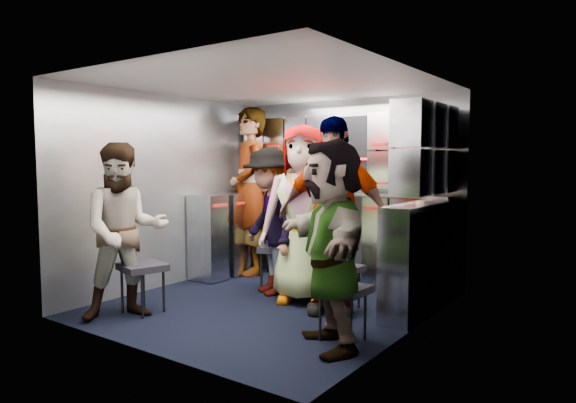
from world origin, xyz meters
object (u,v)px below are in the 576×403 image
Objects in this scene: jump_seat_mid_left at (280,250)px; jump_seat_near_right at (343,292)px; jump_seat_center at (313,261)px; attendant_arc_b at (269,221)px; jump_seat_mid_right at (342,270)px; attendant_arc_e at (331,244)px; attendant_standing at (249,191)px; attendant_arc_a at (125,231)px; jump_seat_near_left at (142,269)px; attendant_arc_c at (304,214)px; attendant_arc_d at (332,216)px.

jump_seat_mid_left is 1.22× the size of jump_seat_near_right.
attendant_arc_b is (-0.46, -0.13, 0.39)m from jump_seat_center.
jump_seat_mid_right is 1.10m from attendant_arc_e.
jump_seat_near_right is at bearing 0.75° from attendant_standing.
attendant_arc_a is (-0.52, -1.57, 0.35)m from jump_seat_mid_left.
attendant_arc_e is at bearing 7.53° from jump_seat_near_left.
jump_seat_near_left is 0.89× the size of jump_seat_mid_left.
attendant_arc_a is at bearing -136.21° from jump_seat_mid_right.
attendant_arc_d is (0.43, -0.17, 0.02)m from attendant_arc_c.
attendant_arc_b is (0.52, 1.21, 0.36)m from jump_seat_near_left.
jump_seat_mid_left is at bearing 12.92° from attendant_arc_a.
attendant_arc_c is 1.26m from attendant_arc_e.
jump_seat_near_right is 1.23m from attendant_arc_c.
jump_seat_mid_right is 0.56m from attendant_arc_d.
jump_seat_center is at bearing 130.29° from attendant_arc_d.
attendant_arc_a is at bearing -122.80° from jump_seat_center.
attendant_arc_b is at bearing -90.00° from jump_seat_mid_left.
jump_seat_center is 1.26m from jump_seat_near_right.
attendant_arc_a is at bearing -47.96° from attendant_standing.
attendant_arc_c is (-0.43, -0.01, 0.51)m from jump_seat_mid_right.
jump_seat_mid_right is 0.26× the size of attendant_arc_a.
attendant_arc_b is at bearing 155.90° from attendant_arc_d.
jump_seat_mid_right is at bearing -14.84° from attendant_arc_a.
attendant_arc_c is 0.46m from attendant_arc_d.
attendant_standing is 1.33× the size of attendant_arc_b.
attendant_arc_c is 0.97× the size of attendant_arc_d.
attendant_arc_d is (1.41, 1.17, 0.12)m from attendant_arc_a.
attendant_arc_d is at bearing -24.48° from jump_seat_mid_left.
jump_seat_center is 0.29× the size of attendant_arc_a.
attendant_arc_e reaches higher than jump_seat_near_left.
attendant_arc_b is (-1.32, 0.79, 0.38)m from jump_seat_near_right.
attendant_arc_e is at bearing -90.00° from jump_seat_near_right.
attendant_standing is (-2.10, 1.41, 0.63)m from jump_seat_near_right.
jump_seat_mid_left is 1.08m from attendant_standing.
jump_seat_mid_left is 0.34× the size of attendant_arc_a.
jump_seat_near_left is 0.41m from attendant_arc_a.
jump_seat_near_right is at bearing -59.92° from jump_seat_mid_right.
attendant_arc_c reaches higher than attendant_arc_b.
jump_seat_mid_right is 1.91m from attendant_standing.
jump_seat_mid_left is at bearing -179.27° from attendant_arc_e.
attendant_arc_c is at bearing -26.52° from jump_seat_mid_left.
jump_seat_center is at bearing -6.02° from jump_seat_mid_left.
attendant_standing is at bearing 158.23° from jump_seat_mid_right.
attendant_standing reaches higher than jump_seat_mid_right.
attendant_arc_c reaches higher than attendant_arc_e.
attendant_arc_a is 1.67m from attendant_arc_c.
attendant_standing reaches higher than attendant_arc_a.
attendant_arc_a is (-1.84, -0.60, 0.39)m from jump_seat_near_right.
attendant_arc_c is at bearing -90.00° from jump_seat_center.
jump_seat_mid_left reaches higher than jump_seat_near_left.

